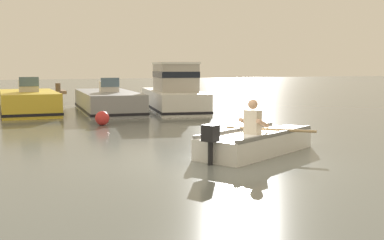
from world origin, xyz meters
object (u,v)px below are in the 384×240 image
Objects in this scene: moored_boat_grey at (108,102)px; moored_boat_white at (174,93)px; mooring_buoy at (102,118)px; moored_boat_yellow at (29,103)px; rowboat_with_person at (258,141)px.

moored_boat_white is (2.73, -0.38, 0.35)m from moored_boat_grey.
moored_boat_white reaches higher than mooring_buoy.
moored_boat_white reaches higher than moored_boat_grey.
moored_boat_yellow is at bearing 112.35° from mooring_buoy.
moored_boat_white is 5.57m from mooring_buoy.
moored_boat_yellow is 0.73× the size of moored_boat_white.
rowboat_with_person is at bearing -69.11° from moored_boat_yellow.
moored_boat_grey reaches higher than rowboat_with_person.
rowboat_with_person is 0.59× the size of moored_boat_grey.
moored_boat_grey is 4.53m from mooring_buoy.
moored_boat_grey is at bearing 172.15° from moored_boat_white.
rowboat_with_person is 0.74× the size of moored_boat_yellow.
rowboat_with_person is 6.57m from mooring_buoy.
mooring_buoy is at bearing 109.74° from rowboat_with_person.
moored_boat_yellow reaches higher than moored_boat_grey.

